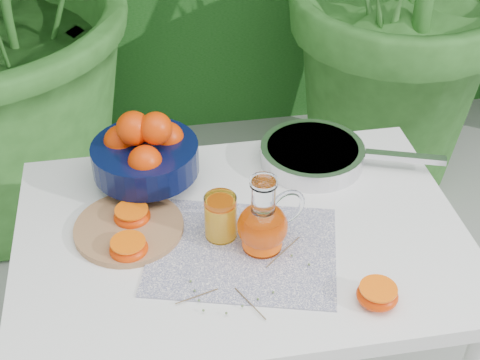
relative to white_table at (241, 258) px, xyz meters
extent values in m
cube|color=white|center=(0.00, 0.00, 0.06)|extent=(1.00, 0.70, 0.04)
cylinder|color=white|center=(-0.45, 0.30, -0.31)|extent=(0.04, 0.04, 0.71)
cylinder|color=white|center=(0.45, 0.30, -0.31)|extent=(0.04, 0.04, 0.71)
cube|color=#0D144A|center=(-0.01, -0.06, 0.08)|extent=(0.47, 0.40, 0.00)
cylinder|color=#9F7247|center=(-0.25, 0.05, 0.09)|extent=(0.25, 0.25, 0.02)
cylinder|color=black|center=(-0.19, 0.21, 0.10)|extent=(0.09, 0.09, 0.04)
cylinder|color=black|center=(-0.19, 0.21, 0.16)|extent=(0.26, 0.26, 0.07)
sphere|color=#DD4602|center=(-0.25, 0.25, 0.19)|extent=(0.08, 0.08, 0.08)
sphere|color=#DD4602|center=(-0.14, 0.24, 0.19)|extent=(0.08, 0.08, 0.08)
sphere|color=#DD4602|center=(-0.20, 0.15, 0.19)|extent=(0.08, 0.08, 0.08)
sphere|color=#DD4602|center=(-0.19, 0.28, 0.19)|extent=(0.08, 0.08, 0.08)
sphere|color=#DD4602|center=(-0.21, 0.22, 0.24)|extent=(0.08, 0.08, 0.08)
sphere|color=#DD4602|center=(-0.16, 0.20, 0.24)|extent=(0.08, 0.08, 0.08)
cylinder|color=white|center=(0.04, -0.06, 0.09)|extent=(0.11, 0.11, 0.01)
ellipsoid|color=white|center=(0.04, -0.06, 0.14)|extent=(0.13, 0.13, 0.10)
cylinder|color=white|center=(0.04, -0.06, 0.22)|extent=(0.06, 0.06, 0.07)
cylinder|color=white|center=(0.04, -0.06, 0.26)|extent=(0.07, 0.07, 0.01)
torus|color=white|center=(0.09, -0.04, 0.17)|extent=(0.09, 0.03, 0.09)
cylinder|color=#DD4704|center=(0.04, -0.06, 0.13)|extent=(0.11, 0.11, 0.08)
cylinder|color=white|center=(-0.05, -0.01, 0.14)|extent=(0.09, 0.09, 0.10)
cylinder|color=gold|center=(-0.05, -0.01, 0.13)|extent=(0.08, 0.08, 0.08)
cylinder|color=orange|center=(-0.05, -0.01, 0.17)|extent=(0.07, 0.07, 0.00)
cylinder|color=silver|center=(0.22, 0.23, 0.11)|extent=(0.33, 0.33, 0.05)
cylinder|color=silver|center=(0.22, 0.23, 0.13)|extent=(0.29, 0.29, 0.01)
cube|color=silver|center=(0.44, 0.16, 0.12)|extent=(0.19, 0.09, 0.02)
ellipsoid|color=#DD4602|center=(-0.25, -0.03, 0.10)|extent=(0.10, 0.10, 0.04)
cylinder|color=orange|center=(-0.25, -0.03, 0.12)|extent=(0.09, 0.09, 0.00)
ellipsoid|color=#DD4602|center=(-0.24, 0.07, 0.10)|extent=(0.10, 0.10, 0.04)
cylinder|color=orange|center=(-0.24, 0.07, 0.12)|extent=(0.09, 0.09, 0.00)
ellipsoid|color=#DD4602|center=(0.23, -0.25, 0.10)|extent=(0.10, 0.10, 0.04)
cylinder|color=orange|center=(0.23, -0.25, 0.12)|extent=(0.09, 0.09, 0.00)
cylinder|color=brown|center=(-0.02, -0.22, 0.09)|extent=(0.05, 0.09, 0.00)
sphere|color=#4E6735|center=(-0.07, -0.24, 0.09)|extent=(0.01, 0.01, 0.01)
sphere|color=#4E6735|center=(-0.04, -0.22, 0.09)|extent=(0.01, 0.01, 0.01)
sphere|color=#4E6735|center=(0.00, -0.21, 0.09)|extent=(0.01, 0.01, 0.01)
sphere|color=#4E6735|center=(0.03, -0.20, 0.09)|extent=(0.01, 0.01, 0.01)
cylinder|color=brown|center=(0.08, -0.08, 0.09)|extent=(0.09, 0.08, 0.00)
sphere|color=#4E6735|center=(0.03, -0.04, 0.09)|extent=(0.01, 0.01, 0.01)
sphere|color=#4E6735|center=(0.06, -0.07, 0.09)|extent=(0.01, 0.01, 0.01)
sphere|color=#4E6735|center=(0.09, -0.10, 0.09)|extent=(0.01, 0.01, 0.01)
sphere|color=#4E6735|center=(0.12, -0.13, 0.09)|extent=(0.01, 0.01, 0.01)
cylinder|color=brown|center=(-0.12, -0.18, 0.09)|extent=(0.09, 0.03, 0.00)
sphere|color=#4E6735|center=(-0.11, -0.22, 0.09)|extent=(0.01, 0.01, 0.01)
sphere|color=#4E6735|center=(-0.12, -0.19, 0.09)|extent=(0.01, 0.01, 0.01)
sphere|color=#4E6735|center=(-0.12, -0.17, 0.09)|extent=(0.01, 0.01, 0.01)
sphere|color=#4E6735|center=(-0.13, -0.14, 0.09)|extent=(0.01, 0.01, 0.01)
camera|label=1|loc=(-0.19, -1.09, 1.08)|focal=50.00mm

